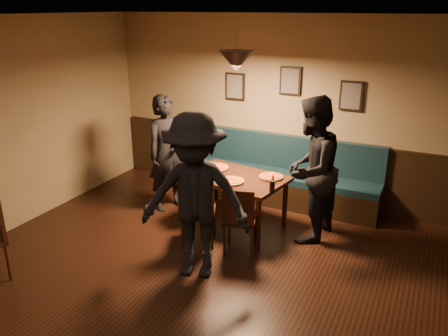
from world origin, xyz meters
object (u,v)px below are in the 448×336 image
object	(u,v)px
booth_bench	(280,172)
chair_near_left	(198,207)
tabasco_bottle	(273,179)
chair_near_right	(240,218)
diner_left	(167,153)
diner_front	(195,197)
soda_glass	(272,186)
diner_right	(311,170)
dining_table	(235,200)

from	to	relation	value
booth_bench	chair_near_left	bearing A→B (deg)	-107.67
chair_near_left	tabasco_bottle	world-z (taller)	chair_near_left
chair_near_right	diner_left	xyz separation A→B (m)	(-1.49, 0.69, 0.42)
diner_front	tabasco_bottle	world-z (taller)	diner_front
chair_near_left	soda_glass	xyz separation A→B (m)	(0.85, 0.37, 0.30)
chair_near_left	soda_glass	size ratio (longest dim) A/B	6.67
diner_left	diner_right	world-z (taller)	diner_right
diner_left	tabasco_bottle	world-z (taller)	diner_left
booth_bench	diner_right	bearing A→B (deg)	-52.34
dining_table	diner_right	world-z (taller)	diner_right
diner_front	soda_glass	world-z (taller)	diner_front
diner_front	dining_table	bearing A→B (deg)	80.44
dining_table	tabasco_bottle	xyz separation A→B (m)	(0.55, -0.03, 0.42)
dining_table	diner_right	distance (m)	1.17
chair_near_right	diner_right	size ratio (longest dim) A/B	0.46
dining_table	soda_glass	size ratio (longest dim) A/B	9.05
diner_left	diner_front	world-z (taller)	diner_front
dining_table	diner_left	distance (m)	1.25
dining_table	chair_near_right	xyz separation A→B (m)	(0.35, -0.61, 0.08)
diner_right	chair_near_left	bearing A→B (deg)	-51.02
booth_bench	diner_front	xyz separation A→B (m)	(-0.20, -2.28, 0.44)
diner_left	chair_near_left	bearing A→B (deg)	-103.82
dining_table	diner_right	bearing A→B (deg)	14.33
chair_near_left	diner_front	world-z (taller)	diner_front
chair_near_left	diner_right	xyz separation A→B (m)	(1.22, 0.75, 0.45)
booth_bench	tabasco_bottle	xyz separation A→B (m)	(0.24, -1.02, 0.28)
diner_left	soda_glass	xyz separation A→B (m)	(1.77, -0.37, -0.07)
chair_near_right	soda_glass	size ratio (longest dim) A/B	5.91
diner_right	booth_bench	bearing A→B (deg)	-134.83
chair_near_right	soda_glass	distance (m)	0.56
dining_table	chair_near_left	size ratio (longest dim) A/B	1.36
chair_near_left	soda_glass	distance (m)	0.97
diner_left	soda_glass	bearing A→B (deg)	-77.06
dining_table	diner_front	size ratio (longest dim) A/B	0.71
booth_bench	chair_near_left	distance (m)	1.73
booth_bench	dining_table	xyz separation A→B (m)	(-0.31, -0.98, -0.14)
diner_left	chair_near_right	bearing A→B (deg)	-90.14
soda_glass	tabasco_bottle	distance (m)	0.28
chair_near_left	dining_table	bearing A→B (deg)	49.22
soda_glass	tabasco_bottle	bearing A→B (deg)	107.73
diner_front	soda_glass	distance (m)	1.14
chair_near_right	tabasco_bottle	distance (m)	0.71
diner_left	tabasco_bottle	xyz separation A→B (m)	(1.69, -0.11, -0.08)
diner_left	diner_front	xyz separation A→B (m)	(1.25, -1.38, 0.08)
diner_front	soda_glass	xyz separation A→B (m)	(0.52, 1.00, -0.15)
chair_near_right	diner_right	world-z (taller)	diner_right
dining_table	soda_glass	distance (m)	0.82
chair_near_right	soda_glass	xyz separation A→B (m)	(0.29, 0.32, 0.35)
booth_bench	chair_near_right	xyz separation A→B (m)	(0.04, -1.60, -0.06)
chair_near_right	booth_bench	bearing A→B (deg)	76.13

